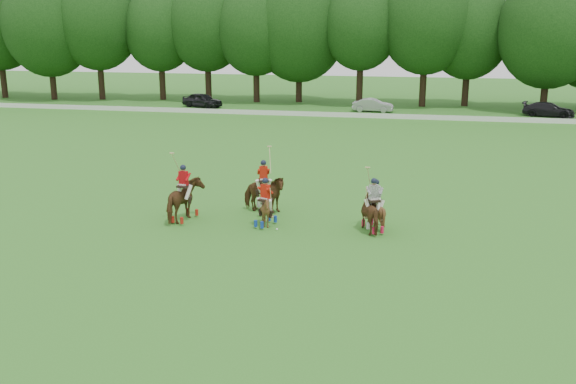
% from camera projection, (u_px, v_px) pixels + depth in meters
% --- Properties ---
extents(ground, '(180.00, 180.00, 0.00)m').
position_uv_depth(ground, '(221.00, 253.00, 23.88)').
color(ground, '#317321').
rests_on(ground, ground).
extents(tree_line, '(117.98, 14.32, 14.75)m').
position_uv_depth(tree_line, '(364.00, 26.00, 67.22)').
color(tree_line, black).
rests_on(tree_line, ground).
extents(boundary_rail, '(120.00, 0.10, 0.44)m').
position_uv_depth(boundary_rail, '(348.00, 115.00, 59.77)').
color(boundary_rail, white).
rests_on(boundary_rail, ground).
extents(car_left, '(4.74, 3.07, 1.50)m').
position_uv_depth(car_left, '(202.00, 100.00, 67.18)').
color(car_left, black).
rests_on(car_left, ground).
extents(car_mid, '(4.04, 1.54, 1.31)m').
position_uv_depth(car_mid, '(373.00, 105.00, 63.52)').
color(car_mid, '#A6A6AB').
rests_on(car_mid, ground).
extents(car_right, '(4.98, 3.06, 1.35)m').
position_uv_depth(car_right, '(549.00, 109.00, 60.12)').
color(car_right, black).
rests_on(car_right, ground).
extents(polo_red_a, '(1.37, 2.25, 3.03)m').
position_uv_depth(polo_red_a, '(184.00, 200.00, 27.69)').
color(polo_red_a, '#472813').
rests_on(polo_red_a, ground).
extents(polo_red_b, '(2.10, 1.94, 2.97)m').
position_uv_depth(polo_red_b, '(264.00, 194.00, 28.91)').
color(polo_red_b, '#472813').
rests_on(polo_red_b, ground).
extents(polo_red_c, '(1.46, 1.54, 2.09)m').
position_uv_depth(polo_red_c, '(266.00, 210.00, 26.95)').
color(polo_red_c, '#472813').
rests_on(polo_red_c, ground).
extents(polo_stripe_a, '(1.57, 2.00, 2.25)m').
position_uv_depth(polo_stripe_a, '(373.00, 212.00, 26.27)').
color(polo_stripe_a, '#472813').
rests_on(polo_stripe_a, ground).
extents(polo_stripe_b, '(1.26, 1.38, 2.63)m').
position_uv_depth(polo_stripe_b, '(375.00, 211.00, 26.74)').
color(polo_stripe_b, '#472813').
rests_on(polo_stripe_b, ground).
extents(polo_ball, '(0.09, 0.09, 0.09)m').
position_uv_depth(polo_ball, '(277.00, 229.00, 26.58)').
color(polo_ball, white).
rests_on(polo_ball, ground).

